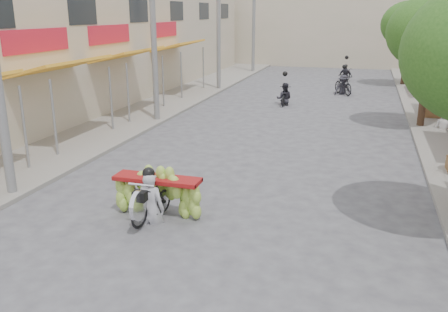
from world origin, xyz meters
The scene contains 15 objects.
ground centered at (0.00, 0.00, 0.00)m, with size 120.00×120.00×0.00m, color #56555A.
sidewalk_left centered at (-7.00, 15.00, 0.06)m, with size 4.00×60.00×0.12m, color gray.
shophouse_row_left centered at (-11.98, 13.98, 3.00)m, with size 9.77×40.00×6.00m.
far_building centered at (0.00, 38.00, 3.50)m, with size 20.00×6.00×7.00m, color #BEB096.
utility_pole_mid centered at (-5.40, 12.00, 4.03)m, with size 0.60×0.24×8.00m.
utility_pole_far centered at (-5.40, 21.00, 4.03)m, with size 0.60×0.24×8.00m.
utility_pole_back centered at (-5.40, 30.00, 4.03)m, with size 0.60×0.24×8.00m.
street_tree_mid centered at (5.40, 14.00, 3.78)m, with size 3.40×3.40×5.25m.
street_tree_far centered at (5.40, 26.00, 3.78)m, with size 3.40×3.40×5.25m.
produce_crate_far centered at (6.20, 16.00, 0.71)m, with size 1.20×0.88×1.16m.
banana_motorbike centered at (-1.29, 2.79, 0.73)m, with size 2.20×1.78×2.19m.
pedestrian centered at (6.28, 13.68, 0.94)m, with size 0.85×0.55×1.65m.
bg_motorbike_a centered at (-0.79, 17.39, 0.75)m, with size 0.82×1.60×1.95m.
bg_motorbike_b centered at (1.90, 21.48, 0.82)m, with size 1.47×1.91×1.95m.
bg_motorbike_c centered at (1.75, 27.39, 0.84)m, with size 1.10×1.52×1.95m.
Camera 1 is at (3.12, -6.39, 4.57)m, focal length 38.00 mm.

